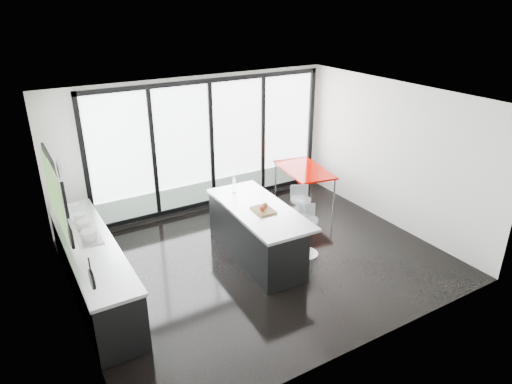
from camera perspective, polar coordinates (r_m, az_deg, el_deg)
floor at (r=8.04m, az=0.49°, el=-8.42°), size 6.00×5.00×0.00m
ceiling at (r=6.97m, az=0.56°, el=11.49°), size 6.00×5.00×0.00m
wall_back at (r=9.60m, az=-5.76°, el=5.32°), size 6.00×0.09×2.80m
wall_front at (r=5.64m, az=13.93°, el=-7.68°), size 6.00×0.00×2.80m
wall_left at (r=6.69m, az=-23.14°, el=-2.23°), size 0.26×5.00×2.80m
wall_right at (r=9.22m, az=16.74°, el=4.47°), size 0.00×5.00×2.80m
counter_cabinets at (r=7.34m, az=-19.61°, el=-9.10°), size 0.69×3.24×1.36m
island at (r=7.91m, az=-0.10°, el=-5.04°), size 1.05×2.32×1.21m
bar_stool_near at (r=8.05m, az=6.30°, el=-5.60°), size 0.59×0.59×0.71m
bar_stool_far at (r=8.77m, az=5.53°, el=-2.96°), size 0.59×0.59×0.72m
red_table at (r=10.05m, az=5.96°, el=0.81°), size 1.07×1.59×0.79m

